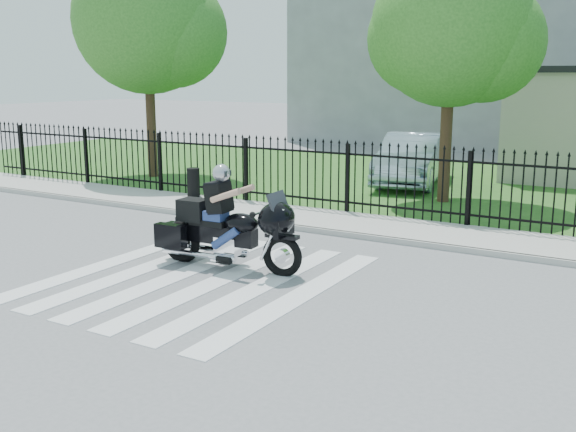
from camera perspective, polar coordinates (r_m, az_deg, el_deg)
The scene contains 12 objects.
ground at distance 11.85m, azimuth -7.58°, elevation -5.22°, with size 120.00×120.00×0.00m, color slate.
crosswalk at distance 11.85m, azimuth -7.58°, elevation -5.19°, with size 5.00×5.50×0.01m, color silver, non-canonical shape.
sidewalk at distance 15.94m, azimuth 3.46°, elevation -0.43°, with size 40.00×2.00×0.12m, color #ADAAA3.
curb at distance 15.07m, azimuth 1.74°, elevation -1.14°, with size 40.00×0.12×0.12m, color #ADAAA3.
grass_strip at distance 22.32m, azimuth 11.61°, elevation 2.80°, with size 40.00×12.00×0.02m, color #275B1F.
iron_fence at distance 16.67m, azimuth 5.05°, elevation 3.04°, with size 26.00×0.04×1.80m.
tree_left at distance 23.36m, azimuth -11.86°, elevation 15.91°, with size 4.80×4.80×7.58m.
tree_mid at distance 18.77m, azimuth 13.65°, elevation 15.29°, with size 4.20×4.20×6.78m.
building_tall at distance 36.39m, azimuth 14.79°, elevation 15.60°, with size 15.00×10.00×12.00m, color #96999F.
motorcycle_rider at distance 12.23m, azimuth -5.34°, elevation -0.77°, with size 2.94×0.97×1.94m.
parked_car at distance 21.71m, azimuth 10.44°, elevation 4.77°, with size 1.70×4.87×1.60m, color #9BB4C3.
litter_bin at distance 18.86m, azimuth -8.01°, elevation 2.84°, with size 0.35×0.35×0.80m, color black.
Camera 1 is at (7.00, -8.90, 3.49)m, focal length 42.00 mm.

